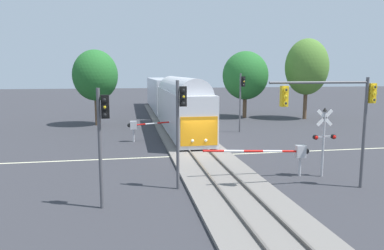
% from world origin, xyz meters
% --- Properties ---
extents(ground_plane, '(220.00, 220.00, 0.00)m').
position_xyz_m(ground_plane, '(0.00, 0.00, 0.00)').
color(ground_plane, '#333338').
extents(road_centre_stripe, '(44.00, 0.20, 0.01)m').
position_xyz_m(road_centre_stripe, '(0.00, 0.00, 0.00)').
color(road_centre_stripe, beige).
rests_on(road_centre_stripe, ground).
extents(railway_track, '(4.40, 80.00, 0.32)m').
position_xyz_m(railway_track, '(0.00, 0.00, 0.10)').
color(railway_track, slate).
rests_on(railway_track, ground).
extents(commuter_train, '(3.04, 42.55, 5.16)m').
position_xyz_m(commuter_train, '(0.00, 20.20, 2.79)').
color(commuter_train, silver).
rests_on(commuter_train, railway_track).
extents(crossing_gate_near, '(6.29, 0.40, 1.80)m').
position_xyz_m(crossing_gate_near, '(3.90, -6.05, 1.42)').
color(crossing_gate_near, '#B7B7BC').
rests_on(crossing_gate_near, ground).
extents(crossing_signal_mast, '(1.36, 0.44, 4.00)m').
position_xyz_m(crossing_signal_mast, '(5.84, -6.43, 2.44)').
color(crossing_signal_mast, '#B2B2B7').
rests_on(crossing_signal_mast, ground).
extents(crossing_gate_far, '(5.73, 0.40, 1.84)m').
position_xyz_m(crossing_gate_far, '(-4.03, 6.05, 1.43)').
color(crossing_gate_far, '#B7B7BC').
rests_on(crossing_gate_far, ground).
extents(traffic_signal_near_left, '(0.53, 0.38, 5.30)m').
position_xyz_m(traffic_signal_near_left, '(-6.15, -9.23, 3.56)').
color(traffic_signal_near_left, '#4C4C51').
rests_on(traffic_signal_near_left, ground).
extents(traffic_signal_near_right, '(5.64, 0.38, 5.71)m').
position_xyz_m(traffic_signal_near_right, '(5.27, -8.63, 4.34)').
color(traffic_signal_near_right, '#4C4C51').
rests_on(traffic_signal_near_right, ground).
extents(traffic_signal_median, '(0.53, 0.38, 5.57)m').
position_xyz_m(traffic_signal_median, '(-2.49, -7.19, 3.73)').
color(traffic_signal_median, '#4C4C51').
rests_on(traffic_signal_median, ground).
extents(traffic_signal_far_side, '(0.53, 0.38, 5.83)m').
position_xyz_m(traffic_signal_far_side, '(5.99, 9.29, 3.90)').
color(traffic_signal_far_side, '#4C4C51').
rests_on(traffic_signal_far_side, ground).
extents(oak_far_right, '(5.91, 5.91, 8.63)m').
position_xyz_m(oak_far_right, '(10.05, 20.49, 5.49)').
color(oak_far_right, brown).
rests_on(oak_far_right, ground).
extents(oak_behind_train, '(4.95, 4.95, 8.42)m').
position_xyz_m(oak_behind_train, '(-8.57, 16.74, 5.58)').
color(oak_behind_train, brown).
rests_on(oak_behind_train, ground).
extents(maple_right_background, '(5.36, 5.36, 10.10)m').
position_xyz_m(maple_right_background, '(17.18, 17.81, 6.58)').
color(maple_right_background, brown).
rests_on(maple_right_background, ground).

